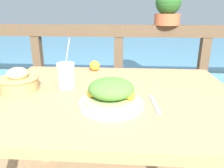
% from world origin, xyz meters
% --- Properties ---
extents(patio_table, '(1.16, 0.90, 0.72)m').
position_xyz_m(patio_table, '(0.00, 0.00, 0.63)').
color(patio_table, tan).
rests_on(patio_table, ground_plane).
extents(railing_fence, '(2.80, 0.08, 0.97)m').
position_xyz_m(railing_fence, '(-0.00, 0.81, 0.68)').
color(railing_fence, brown).
rests_on(railing_fence, ground_plane).
extents(sea_backdrop, '(12.00, 4.00, 0.47)m').
position_xyz_m(sea_backdrop, '(0.00, 3.31, 0.24)').
color(sea_backdrop, teal).
rests_on(sea_backdrop, ground_plane).
extents(salad_plate, '(0.26, 0.26, 0.12)m').
position_xyz_m(salad_plate, '(0.01, -0.15, 0.77)').
color(salad_plate, white).
rests_on(salad_plate, patio_table).
extents(drink_glass, '(0.09, 0.09, 0.25)m').
position_xyz_m(drink_glass, '(-0.23, 0.05, 0.78)').
color(drink_glass, beige).
rests_on(drink_glass, patio_table).
extents(bread_basket, '(0.19, 0.19, 0.11)m').
position_xyz_m(bread_basket, '(-0.45, 0.00, 0.76)').
color(bread_basket, tan).
rests_on(bread_basket, patio_table).
extents(potted_plant, '(0.19, 0.19, 0.26)m').
position_xyz_m(potted_plant, '(0.37, 0.81, 1.10)').
color(potted_plant, '#B75B38').
rests_on(potted_plant, railing_fence).
extents(fork, '(0.03, 0.18, 0.00)m').
position_xyz_m(fork, '(0.19, -0.12, 0.72)').
color(fork, silver).
rests_on(fork, patio_table).
extents(orange_near_basket, '(0.06, 0.06, 0.06)m').
position_xyz_m(orange_near_basket, '(-0.13, 0.38, 0.75)').
color(orange_near_basket, '#F9A328').
rests_on(orange_near_basket, patio_table).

